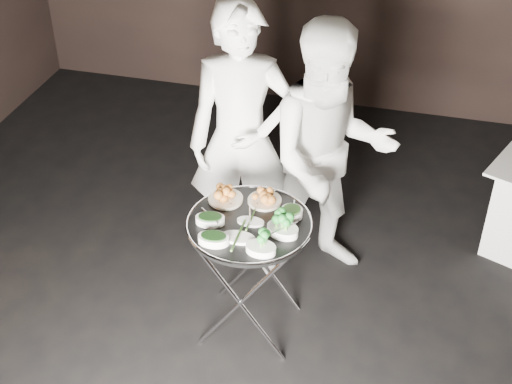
% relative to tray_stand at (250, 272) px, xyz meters
% --- Properties ---
extents(floor, '(6.00, 7.00, 0.05)m').
position_rel_tray_stand_xyz_m(floor, '(0.06, -0.42, -0.49)').
color(floor, black).
rests_on(floor, ground).
extents(tray_stand, '(0.56, 0.47, 0.82)m').
position_rel_tray_stand_xyz_m(tray_stand, '(0.00, 0.00, 0.00)').
color(tray_stand, silver).
rests_on(tray_stand, floor).
extents(serving_tray, '(0.73, 0.73, 0.04)m').
position_rel_tray_stand_xyz_m(serving_tray, '(0.00, -0.00, 0.37)').
color(serving_tray, black).
rests_on(serving_tray, tray_stand).
extents(potato_plate_a, '(0.21, 0.21, 0.08)m').
position_rel_tray_stand_xyz_m(potato_plate_a, '(-0.19, 0.17, 0.41)').
color(potato_plate_a, beige).
rests_on(potato_plate_a, serving_tray).
extents(potato_plate_b, '(0.20, 0.20, 0.07)m').
position_rel_tray_stand_xyz_m(potato_plate_b, '(0.04, 0.22, 0.41)').
color(potato_plate_b, beige).
rests_on(potato_plate_b, serving_tray).
extents(greens_bowl, '(0.13, 0.13, 0.07)m').
position_rel_tray_stand_xyz_m(greens_bowl, '(0.22, 0.12, 0.41)').
color(greens_bowl, white).
rests_on(greens_bowl, serving_tray).
extents(asparagus_plate_a, '(0.16, 0.09, 0.03)m').
position_rel_tray_stand_xyz_m(asparagus_plate_a, '(0.01, -0.00, 0.39)').
color(asparagus_plate_a, white).
rests_on(asparagus_plate_a, serving_tray).
extents(asparagus_plate_b, '(0.19, 0.11, 0.04)m').
position_rel_tray_stand_xyz_m(asparagus_plate_b, '(-0.02, -0.16, 0.39)').
color(asparagus_plate_b, white).
rests_on(asparagus_plate_b, serving_tray).
extents(spinach_bowl_a, '(0.18, 0.13, 0.07)m').
position_rel_tray_stand_xyz_m(spinach_bowl_a, '(-0.21, -0.06, 0.41)').
color(spinach_bowl_a, white).
rests_on(spinach_bowl_a, serving_tray).
extents(spinach_bowl_b, '(0.18, 0.13, 0.07)m').
position_rel_tray_stand_xyz_m(spinach_bowl_b, '(-0.14, -0.22, 0.41)').
color(spinach_bowl_b, white).
rests_on(spinach_bowl_b, serving_tray).
extents(broccoli_bowl_a, '(0.21, 0.18, 0.08)m').
position_rel_tray_stand_xyz_m(broccoli_bowl_a, '(0.21, -0.05, 0.41)').
color(broccoli_bowl_a, white).
rests_on(broccoli_bowl_a, serving_tray).
extents(broccoli_bowl_b, '(0.18, 0.13, 0.07)m').
position_rel_tray_stand_xyz_m(broccoli_bowl_b, '(0.13, -0.23, 0.41)').
color(broccoli_bowl_b, white).
rests_on(broccoli_bowl_b, serving_tray).
extents(serving_utensils, '(0.57, 0.41, 0.01)m').
position_rel_tray_stand_xyz_m(serving_utensils, '(0.02, 0.07, 0.42)').
color(serving_utensils, silver).
rests_on(serving_utensils, serving_tray).
extents(waiter_left, '(0.78, 0.62, 1.88)m').
position_rel_tray_stand_xyz_m(waiter_left, '(-0.24, 0.68, 0.48)').
color(waiter_left, white).
rests_on(waiter_left, floor).
extents(waiter_right, '(1.08, 0.98, 1.81)m').
position_rel_tray_stand_xyz_m(waiter_right, '(0.34, 0.70, 0.44)').
color(waiter_right, white).
rests_on(waiter_right, floor).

